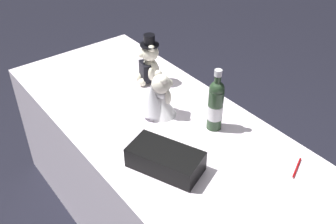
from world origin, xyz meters
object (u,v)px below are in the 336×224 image
Objects in this scene: champagne_bottle at (216,105)px; signing_pen at (296,169)px; teddy_bear_groom at (149,63)px; teddy_bear_bride at (158,98)px; gift_case_black at (165,159)px.

champagne_bottle is 0.46m from signing_pen.
teddy_bear_bride is at bearing 153.07° from teddy_bear_groom.
signing_pen is at bearing -175.23° from teddy_bear_groom.
gift_case_black is at bearing 102.68° from champagne_bottle.
gift_case_black is (0.35, 0.44, 0.04)m from signing_pen.
gift_case_black is (-0.08, 0.36, -0.09)m from champagne_bottle.
champagne_bottle is 0.92× the size of gift_case_black.
teddy_bear_groom is 0.54m from champagne_bottle.
gift_case_black reaches higher than signing_pen.
teddy_bear_groom is 0.83× the size of gift_case_black.
teddy_bear_groom is 2.22× the size of signing_pen.
teddy_bear_groom reaches higher than gift_case_black.
champagne_bottle reaches higher than teddy_bear_bride.
champagne_bottle is at bearing 10.38° from signing_pen.
champagne_bottle is 0.38m from gift_case_black.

